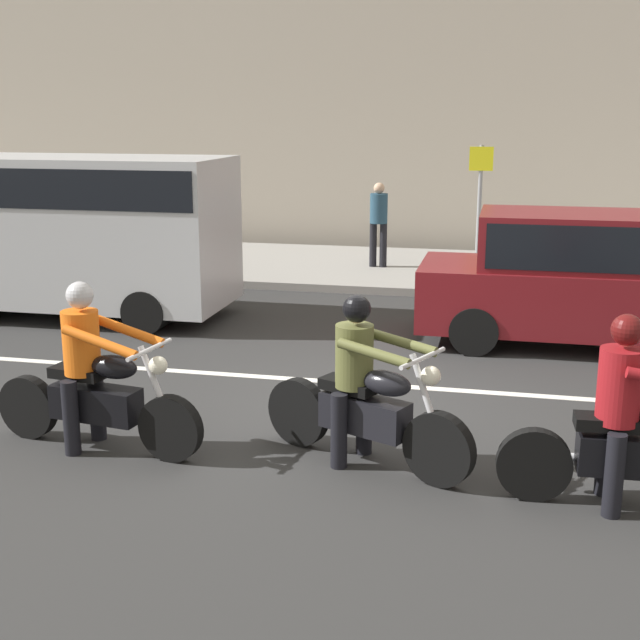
# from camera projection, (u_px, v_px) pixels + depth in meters

# --- Properties ---
(ground_plane) EXTENTS (80.00, 80.00, 0.00)m
(ground_plane) POSITION_uv_depth(u_px,v_px,m) (348.00, 410.00, 9.03)
(ground_plane) COLOR #2A2A2A
(sidewalk_slab) EXTENTS (40.00, 4.40, 0.14)m
(sidewalk_slab) POSITION_uv_depth(u_px,v_px,m) (424.00, 270.00, 16.59)
(sidewalk_slab) COLOR gray
(sidewalk_slab) RESTS_ON ground_plane
(lane_marking_stripe) EXTENTS (18.00, 0.14, 0.01)m
(lane_marking_stripe) POSITION_uv_depth(u_px,v_px,m) (364.00, 384.00, 9.88)
(lane_marking_stripe) COLOR silver
(lane_marking_stripe) RESTS_ON ground_plane
(motorcycle_with_rider_orange_stripe) EXTENTS (2.20, 0.74, 1.60)m
(motorcycle_with_rider_orange_stripe) POSITION_uv_depth(u_px,v_px,m) (94.00, 382.00, 7.85)
(motorcycle_with_rider_orange_stripe) COLOR black
(motorcycle_with_rider_orange_stripe) RESTS_ON ground_plane
(motorcycle_with_rider_crimson) EXTENTS (2.07, 0.70, 1.59)m
(motorcycle_with_rider_crimson) POSITION_uv_depth(u_px,v_px,m) (630.00, 430.00, 6.68)
(motorcycle_with_rider_crimson) COLOR black
(motorcycle_with_rider_crimson) RESTS_ON ground_plane
(motorcycle_with_rider_olive) EXTENTS (2.02, 1.06, 1.55)m
(motorcycle_with_rider_olive) POSITION_uv_depth(u_px,v_px,m) (364.00, 396.00, 7.51)
(motorcycle_with_rider_olive) COLOR black
(motorcycle_with_rider_olive) RESTS_ON ground_plane
(parked_hatchback_maroon) EXTENTS (4.08, 1.76, 1.80)m
(parked_hatchback_maroon) POSITION_uv_depth(u_px,v_px,m) (574.00, 277.00, 11.31)
(parked_hatchback_maroon) COLOR maroon
(parked_hatchback_maroon) RESTS_ON ground_plane
(parked_van_silver) EXTENTS (4.69, 1.96, 2.44)m
(parked_van_silver) POSITION_uv_depth(u_px,v_px,m) (76.00, 225.00, 12.87)
(parked_van_silver) COLOR #B2B5BA
(parked_van_silver) RESTS_ON ground_plane
(street_sign_post) EXTENTS (0.44, 0.08, 2.35)m
(street_sign_post) POSITION_uv_depth(u_px,v_px,m) (480.00, 195.00, 15.90)
(street_sign_post) COLOR gray
(street_sign_post) RESTS_ON sidewalk_slab
(pedestrian_bystander) EXTENTS (0.34, 0.34, 1.63)m
(pedestrian_bystander) POSITION_uv_depth(u_px,v_px,m) (379.00, 218.00, 16.32)
(pedestrian_bystander) COLOR black
(pedestrian_bystander) RESTS_ON sidewalk_slab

